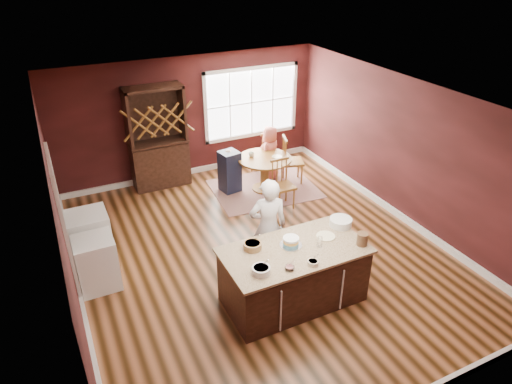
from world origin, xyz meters
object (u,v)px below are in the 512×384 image
layer_cake (291,242)px  chair_north (262,151)px  dining_table (265,167)px  seated_woman (270,153)px  kitchen_island (293,276)px  toddler (226,155)px  washer (97,263)px  high_chair (230,171)px  hutch (158,138)px  baker (268,227)px  chair_south (283,184)px  dryer (90,239)px  chair_east (293,160)px

layer_cake → chair_north: 4.35m
chair_north → dining_table: bearing=52.3°
seated_woman → kitchen_island: bearing=35.1°
toddler → washer: size_ratio=0.30×
high_chair → hutch: (-1.25, 0.92, 0.64)m
baker → layer_cake: (0.01, -0.69, 0.15)m
kitchen_island → chair_south: chair_south is taller
layer_cake → toddler: bearing=82.6°
hutch → dryer: (-1.81, -2.30, -0.64)m
baker → toddler: size_ratio=6.42×
seated_woman → high_chair: size_ratio=1.31×
dining_table → chair_south: (-0.01, -0.84, -0.03)m
high_chair → toddler: 0.35m
chair_east → chair_north: (-0.38, 0.75, -0.00)m
layer_cake → high_chair: 3.59m
seated_woman → hutch: bearing=-50.4°
chair_south → seated_woman: 1.34m
layer_cake → dryer: (-2.55, 2.13, -0.51)m
baker → chair_east: bearing=-112.8°
kitchen_island → hutch: 4.65m
chair_north → washer: bearing=17.3°
high_chair → toddler: high_chair is taller
kitchen_island → dining_table: bearing=70.0°
seated_woman → toddler: seated_woman is taller
chair_north → dryer: chair_north is taller
toddler → layer_cake: bearing=-97.4°
layer_cake → seated_woman: 4.02m
hutch → dryer: bearing=-128.3°
dining_table → dryer: dryer is taller
layer_cake → washer: size_ratio=0.38×
dining_table → hutch: (-1.95, 1.20, 0.58)m
dryer → chair_north: bearing=24.9°
dining_table → washer: size_ratio=1.34×
baker → chair_east: 3.27m
chair_east → chair_north: 0.84m
baker → washer: (-2.53, 0.80, -0.41)m
chair_east → hutch: bearing=85.0°
seated_woman → hutch: 2.48m
chair_north → hutch: (-2.30, 0.39, 0.57)m
baker → kitchen_island: bearing=105.4°
high_chair → chair_east: bearing=-18.8°
chair_east → toddler: size_ratio=4.18×
chair_east → dryer: chair_east is taller
kitchen_island → baker: 0.89m
washer → chair_south: bearing=13.5°
washer → dryer: 0.64m
washer → dryer: dryer is taller
dining_table → washer: 4.15m
baker → high_chair: (0.53, 2.82, -0.36)m
layer_cake → hutch: 4.49m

